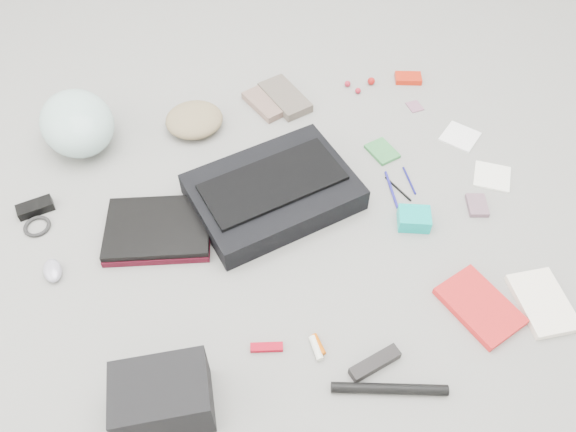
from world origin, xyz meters
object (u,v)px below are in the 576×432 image
object	(u,v)px
messenger_bag	(273,192)
bike_helmet	(77,123)
book_red	(480,306)
camera_bag	(163,397)
laptop	(158,227)
accordion_wallet	(414,219)

from	to	relation	value
messenger_bag	bike_helmet	xyz separation A→B (m)	(-0.56, 0.46, 0.05)
messenger_bag	book_red	world-z (taller)	messenger_bag
messenger_bag	bike_helmet	bearing A→B (deg)	129.52
camera_bag	laptop	bearing A→B (deg)	89.57
messenger_bag	bike_helmet	world-z (taller)	bike_helmet
bike_helmet	camera_bag	bearing A→B (deg)	-95.69
book_red	accordion_wallet	bearing A→B (deg)	81.53
messenger_bag	accordion_wallet	world-z (taller)	messenger_bag
book_red	accordion_wallet	world-z (taller)	accordion_wallet
camera_bag	messenger_bag	bearing A→B (deg)	58.85
laptop	book_red	bearing A→B (deg)	-19.22
laptop	messenger_bag	bearing A→B (deg)	17.18
camera_bag	accordion_wallet	world-z (taller)	camera_bag
laptop	camera_bag	size ratio (longest dim) A/B	1.38
book_red	accordion_wallet	size ratio (longest dim) A/B	2.27
camera_bag	book_red	bearing A→B (deg)	7.94
camera_bag	accordion_wallet	size ratio (longest dim) A/B	2.34
bike_helmet	camera_bag	xyz separation A→B (m)	(0.12, -1.03, -0.02)
laptop	bike_helmet	xyz separation A→B (m)	(-0.19, 0.48, 0.06)
bike_helmet	book_red	distance (m)	1.43
laptop	book_red	distance (m)	0.97
messenger_bag	accordion_wallet	distance (m)	0.45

